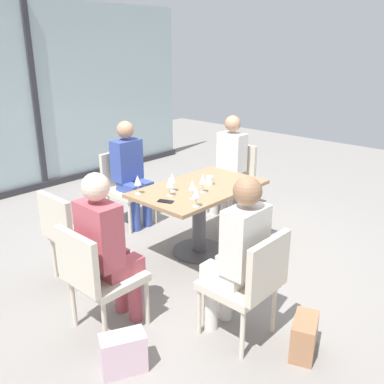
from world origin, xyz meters
The scene contains 22 objects.
ground_plane centered at (0.00, 0.00, 0.00)m, with size 12.00×12.00×0.00m, color gray.
window_wall_backdrop centered at (0.00, 3.20, 1.21)m, with size 5.60×0.10×2.70m.
dining_table_main centered at (0.00, 0.00, 0.54)m, with size 1.33×0.81×0.73m.
chair_front_left centered at (-0.80, -1.19, 0.50)m, with size 0.46×0.50×0.87m.
chair_side_end centered at (-1.48, -0.31, 0.50)m, with size 0.50×0.46×0.87m.
chair_far_right centered at (1.19, 0.47, 0.50)m, with size 0.50×0.46×0.87m.
chair_near_window centered at (0.00, 1.19, 0.50)m, with size 0.46×0.51×0.87m.
chair_far_left centered at (-1.19, 0.47, 0.50)m, with size 0.50×0.46×0.87m.
person_front_left centered at (-0.80, -1.08, 0.70)m, with size 0.34×0.39×1.26m.
person_side_end centered at (-1.37, -0.31, 0.70)m, with size 0.39×0.34×1.26m.
person_far_right centered at (1.08, 0.47, 0.70)m, with size 0.39×0.34×1.26m.
person_near_window centered at (0.00, 1.08, 0.70)m, with size 0.34×0.39×1.26m.
wine_glass_0 centered at (-0.28, 0.10, 0.86)m, with size 0.07×0.07×0.18m.
wine_glass_1 centered at (-0.43, -0.34, 0.86)m, with size 0.07×0.07×0.18m.
wine_glass_2 centered at (-0.55, 0.30, 0.86)m, with size 0.07×0.07×0.18m.
wine_glass_3 centered at (-0.10, -0.13, 0.86)m, with size 0.07×0.07×0.18m.
wine_glass_4 centered at (-0.39, 0.03, 0.86)m, with size 0.07×0.07×0.18m.
wine_glass_5 centered at (-0.31, -0.19, 0.86)m, with size 0.07×0.07×0.18m.
coffee_cup centered at (0.12, -0.03, 0.78)m, with size 0.08×0.08×0.09m, color white.
cell_phone_on_table centered at (-0.53, -0.06, 0.73)m, with size 0.07×0.14×0.01m, color black.
handbag_0 centered at (-0.66, -1.58, 0.14)m, with size 0.30×0.16×0.28m, color #A3704C.
handbag_1 centered at (-1.63, -0.77, 0.14)m, with size 0.30×0.16×0.28m, color beige.
Camera 1 is at (-3.02, -2.67, 2.10)m, focal length 39.53 mm.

